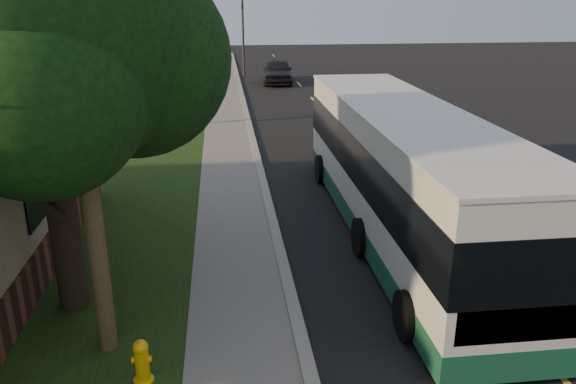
# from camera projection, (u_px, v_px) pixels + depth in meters

# --- Properties ---
(ground) EXTENTS (120.00, 120.00, 0.00)m
(ground) POSITION_uv_depth(u_px,v_px,m) (308.00, 372.00, 9.08)
(ground) COLOR black
(ground) RESTS_ON ground
(road) EXTENTS (8.00, 80.00, 0.01)m
(road) POSITION_uv_depth(u_px,v_px,m) (380.00, 175.00, 18.87)
(road) COLOR black
(road) RESTS_ON ground
(curb) EXTENTS (0.25, 80.00, 0.12)m
(curb) POSITION_uv_depth(u_px,v_px,m) (262.00, 178.00, 18.41)
(curb) COLOR gray
(curb) RESTS_ON ground
(sidewalk) EXTENTS (2.00, 80.00, 0.08)m
(sidewalk) POSITION_uv_depth(u_px,v_px,m) (231.00, 179.00, 18.30)
(sidewalk) COLOR slate
(sidewalk) RESTS_ON ground
(grass_verge) EXTENTS (5.00, 80.00, 0.07)m
(grass_verge) POSITION_uv_depth(u_px,v_px,m) (122.00, 184.00, 17.92)
(grass_verge) COLOR black
(grass_verge) RESTS_ON ground
(fire_hydrant) EXTENTS (0.32, 0.32, 0.74)m
(fire_hydrant) POSITION_uv_depth(u_px,v_px,m) (142.00, 362.00, 8.64)
(fire_hydrant) COLOR yellow
(fire_hydrant) RESTS_ON grass_verge
(utility_pole) EXTENTS (2.86, 3.21, 9.07)m
(utility_pole) POSITION_uv_depth(u_px,v_px,m) (75.00, 78.00, 8.08)
(utility_pole) COLOR #473321
(utility_pole) RESTS_ON ground
(leafy_tree) EXTENTS (6.30, 6.00, 7.80)m
(leafy_tree) POSITION_uv_depth(u_px,v_px,m) (41.00, 33.00, 9.35)
(leafy_tree) COLOR black
(leafy_tree) RESTS_ON grass_verge
(bare_tree_near) EXTENTS (1.38, 1.21, 4.31)m
(bare_tree_near) POSITION_uv_depth(u_px,v_px,m) (169.00, 80.00, 24.80)
(bare_tree_near) COLOR black
(bare_tree_near) RESTS_ON grass_verge
(bare_tree_far) EXTENTS (1.38, 1.21, 4.03)m
(bare_tree_far) POSITION_uv_depth(u_px,v_px,m) (192.00, 55.00, 36.13)
(bare_tree_far) COLOR black
(bare_tree_far) RESTS_ON grass_verge
(traffic_signal) EXTENTS (0.18, 0.22, 5.50)m
(traffic_signal) POSITION_uv_depth(u_px,v_px,m) (243.00, 32.00, 39.87)
(traffic_signal) COLOR #2D2D30
(traffic_signal) RESTS_ON ground
(transit_bus) EXTENTS (2.75, 11.91, 3.22)m
(transit_bus) POSITION_uv_depth(u_px,v_px,m) (404.00, 171.00, 13.60)
(transit_bus) COLOR silver
(transit_bus) RESTS_ON ground
(distant_car) EXTENTS (2.35, 4.90, 1.61)m
(distant_car) POSITION_uv_depth(u_px,v_px,m) (278.00, 71.00, 37.81)
(distant_car) COLOR black
(distant_car) RESTS_ON ground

